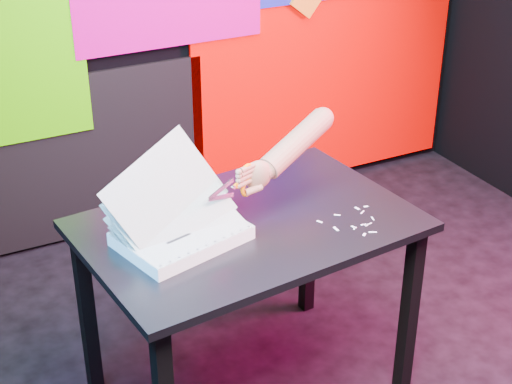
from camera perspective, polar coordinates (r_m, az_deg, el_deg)
room at (r=2.65m, az=10.59°, el=11.07°), size 3.01×3.01×2.71m
backdrop at (r=3.99m, az=-1.99°, el=11.30°), size 2.88×0.05×2.08m
work_table at (r=2.74m, az=-0.57°, el=-3.97°), size 1.19×0.85×0.75m
printout_stack at (r=2.57m, az=-5.49°, el=-2.98°), size 0.48×0.37×0.36m
scissors at (r=2.66m, az=-0.85°, el=0.75°), size 0.21×0.09×0.12m
hand_forearm at (r=2.80m, az=2.48°, el=3.23°), size 0.47×0.21×0.20m
paper_clippings at (r=2.70m, az=7.22°, el=-2.18°), size 0.22×0.18×0.00m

